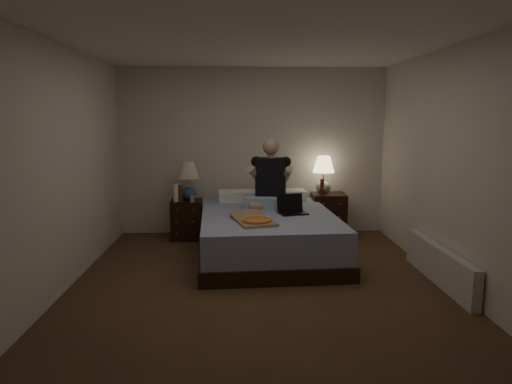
{
  "coord_description": "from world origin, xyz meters",
  "views": [
    {
      "loc": [
        -0.22,
        -4.66,
        1.76
      ],
      "look_at": [
        0.0,
        0.9,
        0.85
      ],
      "focal_mm": 32.0,
      "sensor_mm": 36.0,
      "label": 1
    }
  ],
  "objects_px": {
    "pizza_box": "(257,221)",
    "laptop": "(293,205)",
    "beer_bottle_right": "(322,187)",
    "nightstand_right": "(328,215)",
    "person": "(271,174)",
    "soda_can": "(192,199)",
    "beer_bottle_left": "(181,194)",
    "lamp_left": "(188,181)",
    "radiator": "(439,265)",
    "nightstand_left": "(187,219)",
    "bed": "(268,234)",
    "water_bottle": "(176,193)",
    "lamp_right": "(323,175)"
  },
  "relations": [
    {
      "from": "nightstand_left",
      "to": "water_bottle",
      "type": "height_order",
      "value": "water_bottle"
    },
    {
      "from": "nightstand_right",
      "to": "person",
      "type": "relative_size",
      "value": 0.69
    },
    {
      "from": "lamp_left",
      "to": "beer_bottle_left",
      "type": "relative_size",
      "value": 2.43
    },
    {
      "from": "person",
      "to": "water_bottle",
      "type": "bearing_deg",
      "value": 173.77
    },
    {
      "from": "bed",
      "to": "radiator",
      "type": "bearing_deg",
      "value": -34.29
    },
    {
      "from": "beer_bottle_right",
      "to": "laptop",
      "type": "relative_size",
      "value": 0.68
    },
    {
      "from": "nightstand_left",
      "to": "soda_can",
      "type": "relative_size",
      "value": 5.75
    },
    {
      "from": "water_bottle",
      "to": "beer_bottle_left",
      "type": "xyz_separation_m",
      "value": [
        0.06,
        0.02,
        -0.01
      ]
    },
    {
      "from": "nightstand_right",
      "to": "laptop",
      "type": "distance_m",
      "value": 1.28
    },
    {
      "from": "laptop",
      "to": "soda_can",
      "type": "bearing_deg",
      "value": 136.79
    },
    {
      "from": "pizza_box",
      "to": "radiator",
      "type": "distance_m",
      "value": 2.03
    },
    {
      "from": "lamp_left",
      "to": "beer_bottle_left",
      "type": "xyz_separation_m",
      "value": [
        -0.09,
        -0.13,
        -0.17
      ]
    },
    {
      "from": "beer_bottle_right",
      "to": "nightstand_right",
      "type": "bearing_deg",
      "value": 29.3
    },
    {
      "from": "beer_bottle_right",
      "to": "person",
      "type": "distance_m",
      "value": 1.01
    },
    {
      "from": "beer_bottle_left",
      "to": "radiator",
      "type": "bearing_deg",
      "value": -31.5
    },
    {
      "from": "soda_can",
      "to": "laptop",
      "type": "xyz_separation_m",
      "value": [
        1.35,
        -0.75,
        0.05
      ]
    },
    {
      "from": "bed",
      "to": "person",
      "type": "distance_m",
      "value": 0.83
    },
    {
      "from": "soda_can",
      "to": "person",
      "type": "distance_m",
      "value": 1.2
    },
    {
      "from": "bed",
      "to": "nightstand_left",
      "type": "distance_m",
      "value": 1.42
    },
    {
      "from": "laptop",
      "to": "pizza_box",
      "type": "distance_m",
      "value": 0.73
    },
    {
      "from": "pizza_box",
      "to": "laptop",
      "type": "bearing_deg",
      "value": 33.2
    },
    {
      "from": "nightstand_right",
      "to": "beer_bottle_right",
      "type": "bearing_deg",
      "value": -149.99
    },
    {
      "from": "water_bottle",
      "to": "beer_bottle_left",
      "type": "height_order",
      "value": "water_bottle"
    },
    {
      "from": "lamp_right",
      "to": "beer_bottle_left",
      "type": "xyz_separation_m",
      "value": [
        -2.09,
        -0.24,
        -0.23
      ]
    },
    {
      "from": "radiator",
      "to": "lamp_right",
      "type": "bearing_deg",
      "value": 113.19
    },
    {
      "from": "lamp_right",
      "to": "water_bottle",
      "type": "height_order",
      "value": "lamp_right"
    },
    {
      "from": "soda_can",
      "to": "beer_bottle_left",
      "type": "xyz_separation_m",
      "value": [
        -0.17,
        0.06,
        0.06
      ]
    },
    {
      "from": "nightstand_left",
      "to": "beer_bottle_right",
      "type": "bearing_deg",
      "value": -0.84
    },
    {
      "from": "person",
      "to": "lamp_left",
      "type": "bearing_deg",
      "value": 165.12
    },
    {
      "from": "soda_can",
      "to": "pizza_box",
      "type": "height_order",
      "value": "soda_can"
    },
    {
      "from": "nightstand_right",
      "to": "person",
      "type": "distance_m",
      "value": 1.3
    },
    {
      "from": "nightstand_left",
      "to": "nightstand_right",
      "type": "xyz_separation_m",
      "value": [
        2.11,
        0.11,
        0.03
      ]
    },
    {
      "from": "beer_bottle_left",
      "to": "beer_bottle_right",
      "type": "relative_size",
      "value": 1.0
    },
    {
      "from": "water_bottle",
      "to": "person",
      "type": "xyz_separation_m",
      "value": [
        1.32,
        -0.36,
        0.32
      ]
    },
    {
      "from": "lamp_left",
      "to": "person",
      "type": "distance_m",
      "value": 1.28
    },
    {
      "from": "nightstand_left",
      "to": "laptop",
      "type": "xyz_separation_m",
      "value": [
        1.45,
        -0.92,
        0.39
      ]
    },
    {
      "from": "nightstand_left",
      "to": "beer_bottle_left",
      "type": "bearing_deg",
      "value": -122.22
    },
    {
      "from": "lamp_left",
      "to": "water_bottle",
      "type": "distance_m",
      "value": 0.27
    },
    {
      "from": "beer_bottle_left",
      "to": "person",
      "type": "height_order",
      "value": "person"
    },
    {
      "from": "pizza_box",
      "to": "bed",
      "type": "bearing_deg",
      "value": 59.68
    },
    {
      "from": "lamp_left",
      "to": "radiator",
      "type": "xyz_separation_m",
      "value": [
        2.88,
        -1.95,
        -0.65
      ]
    },
    {
      "from": "person",
      "to": "radiator",
      "type": "relative_size",
      "value": 0.58
    },
    {
      "from": "lamp_left",
      "to": "pizza_box",
      "type": "xyz_separation_m",
      "value": [
        0.94,
        -1.48,
        -0.26
      ]
    },
    {
      "from": "beer_bottle_right",
      "to": "laptop",
      "type": "distance_m",
      "value": 1.12
    },
    {
      "from": "bed",
      "to": "lamp_right",
      "type": "xyz_separation_m",
      "value": [
        0.89,
        0.99,
        0.64
      ]
    },
    {
      "from": "nightstand_right",
      "to": "beer_bottle_left",
      "type": "height_order",
      "value": "beer_bottle_left"
    },
    {
      "from": "lamp_right",
      "to": "pizza_box",
      "type": "height_order",
      "value": "lamp_right"
    },
    {
      "from": "lamp_left",
      "to": "soda_can",
      "type": "xyz_separation_m",
      "value": [
        0.07,
        -0.19,
        -0.23
      ]
    },
    {
      "from": "nightstand_left",
      "to": "nightstand_right",
      "type": "bearing_deg",
      "value": 0.82
    },
    {
      "from": "beer_bottle_left",
      "to": "water_bottle",
      "type": "bearing_deg",
      "value": -161.27
    }
  ]
}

